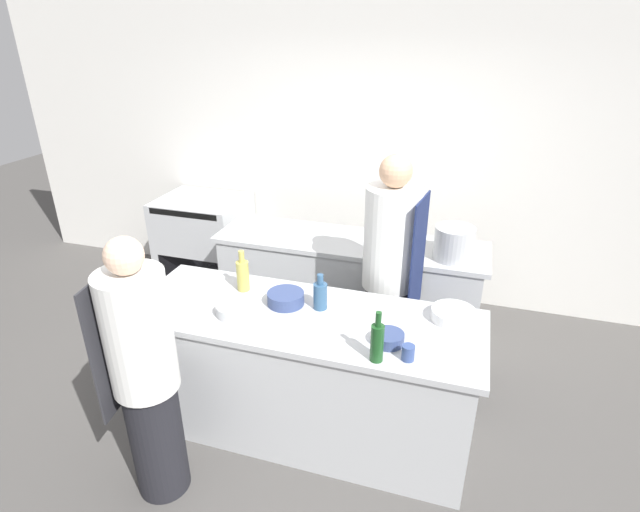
{
  "coord_description": "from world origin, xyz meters",
  "views": [
    {
      "loc": [
        0.9,
        -2.52,
        2.55
      ],
      "look_at": [
        0.0,
        0.35,
        1.15
      ],
      "focal_mm": 28.0,
      "sensor_mm": 36.0,
      "label": 1
    }
  ],
  "objects_px": {
    "chef_at_stove": "(389,276)",
    "bowl_mixing_large": "(286,298)",
    "bottle_olive_oil": "(243,275)",
    "chef_at_prep_near": "(145,376)",
    "bowl_wooden_salad": "(388,338)",
    "cup": "(408,353)",
    "oven_range": "(205,241)",
    "bowl_prep_small": "(453,315)",
    "bottle_wine": "(377,341)",
    "bowl_ceramic_blue": "(234,309)",
    "bottle_vinegar": "(320,295)",
    "stockpot": "(454,243)"
  },
  "relations": [
    {
      "from": "chef_at_prep_near",
      "to": "bottle_wine",
      "type": "bearing_deg",
      "value": -78.9
    },
    {
      "from": "bowl_mixing_large",
      "to": "bottle_vinegar",
      "type": "bearing_deg",
      "value": 3.95
    },
    {
      "from": "oven_range",
      "to": "bottle_vinegar",
      "type": "xyz_separation_m",
      "value": [
        1.78,
        -1.61,
        0.53
      ]
    },
    {
      "from": "bowl_mixing_large",
      "to": "bowl_ceramic_blue",
      "type": "height_order",
      "value": "bowl_mixing_large"
    },
    {
      "from": "bowl_mixing_large",
      "to": "stockpot",
      "type": "distance_m",
      "value": 1.43
    },
    {
      "from": "bottle_vinegar",
      "to": "stockpot",
      "type": "xyz_separation_m",
      "value": [
        0.76,
        1.01,
        0.03
      ]
    },
    {
      "from": "bottle_olive_oil",
      "to": "chef_at_prep_near",
      "type": "bearing_deg",
      "value": -99.85
    },
    {
      "from": "oven_range",
      "to": "bowl_prep_small",
      "type": "bearing_deg",
      "value": -30.02
    },
    {
      "from": "bowl_wooden_salad",
      "to": "cup",
      "type": "height_order",
      "value": "cup"
    },
    {
      "from": "oven_range",
      "to": "bowl_prep_small",
      "type": "xyz_separation_m",
      "value": [
        2.6,
        -1.5,
        0.47
      ]
    },
    {
      "from": "chef_at_stove",
      "to": "bowl_mixing_large",
      "type": "xyz_separation_m",
      "value": [
        -0.57,
        -0.6,
        0.05
      ]
    },
    {
      "from": "bottle_wine",
      "to": "bowl_wooden_salad",
      "type": "height_order",
      "value": "bottle_wine"
    },
    {
      "from": "bottle_olive_oil",
      "to": "bottle_vinegar",
      "type": "xyz_separation_m",
      "value": [
        0.57,
        -0.08,
        -0.02
      ]
    },
    {
      "from": "cup",
      "to": "bottle_olive_oil",
      "type": "bearing_deg",
      "value": 159.27
    },
    {
      "from": "oven_range",
      "to": "bowl_wooden_salad",
      "type": "height_order",
      "value": "bowl_wooden_salad"
    },
    {
      "from": "oven_range",
      "to": "chef_at_stove",
      "type": "distance_m",
      "value": 2.39
    },
    {
      "from": "bottle_vinegar",
      "to": "stockpot",
      "type": "height_order",
      "value": "stockpot"
    },
    {
      "from": "chef_at_stove",
      "to": "bottle_wine",
      "type": "xyz_separation_m",
      "value": [
        0.11,
        -1.01,
        0.13
      ]
    },
    {
      "from": "chef_at_stove",
      "to": "bowl_prep_small",
      "type": "height_order",
      "value": "chef_at_stove"
    },
    {
      "from": "bottle_vinegar",
      "to": "bowl_ceramic_blue",
      "type": "bearing_deg",
      "value": -154.62
    },
    {
      "from": "bottle_wine",
      "to": "oven_range",
      "type": "bearing_deg",
      "value": 137.53
    },
    {
      "from": "bottle_vinegar",
      "to": "bowl_mixing_large",
      "type": "relative_size",
      "value": 1.0
    },
    {
      "from": "chef_at_stove",
      "to": "cup",
      "type": "distance_m",
      "value": 1.0
    },
    {
      "from": "bowl_wooden_salad",
      "to": "cup",
      "type": "relative_size",
      "value": 2.03
    },
    {
      "from": "bowl_wooden_salad",
      "to": "stockpot",
      "type": "distance_m",
      "value": 1.3
    },
    {
      "from": "chef_at_stove",
      "to": "cup",
      "type": "xyz_separation_m",
      "value": [
        0.27,
        -0.96,
        0.05
      ]
    },
    {
      "from": "chef_at_prep_near",
      "to": "stockpot",
      "type": "height_order",
      "value": "chef_at_prep_near"
    },
    {
      "from": "bottle_olive_oil",
      "to": "bowl_prep_small",
      "type": "bearing_deg",
      "value": 1.44
    },
    {
      "from": "bottle_wine",
      "to": "bowl_ceramic_blue",
      "type": "xyz_separation_m",
      "value": [
        -0.94,
        0.19,
        -0.08
      ]
    },
    {
      "from": "chef_at_prep_near",
      "to": "bowl_wooden_salad",
      "type": "height_order",
      "value": "chef_at_prep_near"
    },
    {
      "from": "bowl_prep_small",
      "to": "bowl_ceramic_blue",
      "type": "height_order",
      "value": "bowl_prep_small"
    },
    {
      "from": "bottle_olive_oil",
      "to": "bowl_ceramic_blue",
      "type": "distance_m",
      "value": 0.33
    },
    {
      "from": "bottle_wine",
      "to": "bowl_ceramic_blue",
      "type": "relative_size",
      "value": 1.37
    },
    {
      "from": "chef_at_stove",
      "to": "bowl_wooden_salad",
      "type": "relative_size",
      "value": 9.88
    },
    {
      "from": "bowl_ceramic_blue",
      "to": "bowl_prep_small",
      "type": "bearing_deg",
      "value": 14.67
    },
    {
      "from": "oven_range",
      "to": "bowl_ceramic_blue",
      "type": "xyz_separation_m",
      "value": [
        1.29,
        -1.85,
        0.47
      ]
    },
    {
      "from": "bottle_vinegar",
      "to": "oven_range",
      "type": "bearing_deg",
      "value": 137.8
    },
    {
      "from": "chef_at_stove",
      "to": "bottle_wine",
      "type": "distance_m",
      "value": 1.03
    },
    {
      "from": "oven_range",
      "to": "bowl_wooden_salad",
      "type": "distance_m",
      "value": 2.97
    },
    {
      "from": "chef_at_stove",
      "to": "oven_range",
      "type": "bearing_deg",
      "value": -108.52
    },
    {
      "from": "chef_at_prep_near",
      "to": "chef_at_stove",
      "type": "distance_m",
      "value": 1.79
    },
    {
      "from": "chef_at_prep_near",
      "to": "bowl_prep_small",
      "type": "height_order",
      "value": "chef_at_prep_near"
    },
    {
      "from": "bowl_wooden_salad",
      "to": "bowl_mixing_large",
      "type": "bearing_deg",
      "value": 161.62
    },
    {
      "from": "chef_at_prep_near",
      "to": "bowl_mixing_large",
      "type": "relative_size",
      "value": 6.81
    },
    {
      "from": "bowl_prep_small",
      "to": "bowl_ceramic_blue",
      "type": "bearing_deg",
      "value": -165.33
    },
    {
      "from": "bottle_olive_oil",
      "to": "bottle_wine",
      "type": "distance_m",
      "value": 1.14
    },
    {
      "from": "cup",
      "to": "oven_range",
      "type": "bearing_deg",
      "value": 140.29
    },
    {
      "from": "stockpot",
      "to": "bowl_mixing_large",
      "type": "bearing_deg",
      "value": -133.74
    },
    {
      "from": "chef_at_stove",
      "to": "bottle_vinegar",
      "type": "xyz_separation_m",
      "value": [
        -0.34,
        -0.59,
        0.1
      ]
    },
    {
      "from": "bowl_ceramic_blue",
      "to": "stockpot",
      "type": "bearing_deg",
      "value": 44.99
    }
  ]
}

